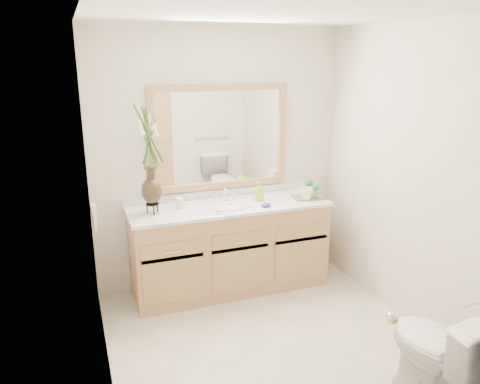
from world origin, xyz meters
name	(u,v)px	position (x,y,z in m)	size (l,w,h in m)	color
floor	(274,346)	(0.00, 0.00, 0.00)	(2.60, 2.60, 0.00)	beige
ceiling	(281,11)	(0.00, 0.00, 2.40)	(2.40, 2.60, 0.02)	white
wall_back	(220,159)	(0.00, 1.30, 1.20)	(2.40, 0.02, 2.40)	silver
wall_front	(400,276)	(0.00, -1.30, 1.20)	(2.40, 0.02, 2.40)	silver
wall_left	(97,216)	(-1.20, 0.00, 1.20)	(0.02, 2.60, 2.40)	silver
wall_right	(417,181)	(1.20, 0.00, 1.20)	(0.02, 2.60, 2.40)	silver
vanity	(230,248)	(0.00, 1.01, 0.40)	(1.80, 0.55, 0.80)	tan
counter	(230,206)	(0.00, 1.01, 0.82)	(1.84, 0.57, 0.03)	white
sink	(230,211)	(0.00, 1.00, 0.78)	(0.38, 0.34, 0.23)	white
mirror	(220,138)	(0.00, 1.28, 1.41)	(1.32, 0.04, 0.97)	white
switch_plate	(95,212)	(-1.19, 0.76, 0.98)	(0.02, 0.12, 0.12)	white
door	(337,327)	(-0.30, -1.29, 1.00)	(0.80, 0.03, 2.00)	tan
toilet	(440,355)	(0.70, -0.92, 0.37)	(0.42, 0.75, 0.74)	white
flower_vase	(149,148)	(-0.70, 1.02, 1.40)	(0.21, 0.21, 0.85)	black
tumbler	(180,203)	(-0.45, 1.08, 0.88)	(0.07, 0.07, 0.09)	#EEE7CE
soap_dish	(219,211)	(-0.16, 0.84, 0.84)	(0.10, 0.10, 0.03)	#EEE7CE
soap_bottle	(259,192)	(0.30, 1.06, 0.91)	(0.07, 0.07, 0.16)	#94E736
purple_dish	(266,205)	(0.29, 0.85, 0.85)	(0.10, 0.08, 0.03)	#452268
tray	(308,197)	(0.78, 0.96, 0.84)	(0.30, 0.20, 0.01)	brown
mug_left	(307,193)	(0.72, 0.90, 0.90)	(0.11, 0.10, 0.11)	#EEE7CE
mug_right	(307,190)	(0.79, 1.02, 0.89)	(0.10, 0.09, 0.10)	#EEE7CE
goblet_front	(316,188)	(0.82, 0.90, 0.94)	(0.06, 0.06, 0.14)	#287843
goblet_back	(309,184)	(0.82, 1.03, 0.94)	(0.07, 0.07, 0.15)	#287843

